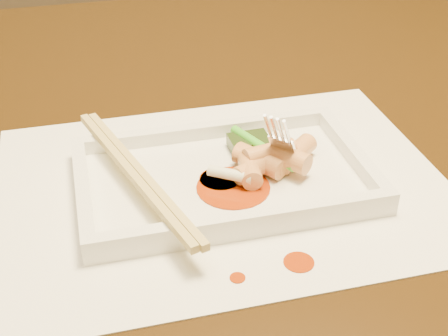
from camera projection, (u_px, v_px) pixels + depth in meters
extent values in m
cube|color=black|center=(214.00, 150.00, 0.65)|extent=(1.40, 0.90, 0.04)
cube|color=white|center=(224.00, 185.00, 0.56)|extent=(0.40, 0.30, 0.00)
cylinder|color=#9E2E04|center=(299.00, 262.00, 0.48)|extent=(0.02, 0.02, 0.00)
cylinder|color=#9E2E04|center=(238.00, 278.00, 0.46)|extent=(0.01, 0.01, 0.00)
cube|color=white|center=(224.00, 181.00, 0.56)|extent=(0.26, 0.16, 0.01)
cube|color=white|center=(206.00, 131.00, 0.62)|extent=(0.26, 0.01, 0.01)
cube|color=white|center=(247.00, 221.00, 0.50)|extent=(0.26, 0.01, 0.01)
cube|color=white|center=(83.00, 191.00, 0.53)|extent=(0.01, 0.14, 0.01)
cube|color=white|center=(353.00, 153.00, 0.58)|extent=(0.01, 0.14, 0.01)
cube|color=black|center=(249.00, 143.00, 0.59)|extent=(0.04, 0.03, 0.01)
cylinder|color=#EAEACC|center=(230.00, 174.00, 0.54)|extent=(0.04, 0.03, 0.01)
cylinder|color=green|center=(263.00, 148.00, 0.58)|extent=(0.04, 0.08, 0.01)
cube|color=tan|center=(131.00, 174.00, 0.53)|extent=(0.07, 0.22, 0.01)
cube|color=tan|center=(140.00, 172.00, 0.53)|extent=(0.07, 0.22, 0.01)
cylinder|color=#9E2E04|center=(233.00, 187.00, 0.54)|extent=(0.07, 0.07, 0.00)
cylinder|color=#9E2E04|center=(219.00, 179.00, 0.56)|extent=(0.04, 0.04, 0.00)
cylinder|color=#9E2E04|center=(221.00, 179.00, 0.56)|extent=(0.04, 0.04, 0.00)
cylinder|color=#E1AD69|center=(260.00, 161.00, 0.56)|extent=(0.05, 0.05, 0.02)
cylinder|color=#E1AD69|center=(259.00, 161.00, 0.56)|extent=(0.04, 0.05, 0.02)
cylinder|color=#E1AD69|center=(289.00, 158.00, 0.56)|extent=(0.04, 0.04, 0.02)
cylinder|color=#E1AD69|center=(255.00, 169.00, 0.55)|extent=(0.04, 0.03, 0.02)
cylinder|color=#E1AD69|center=(295.00, 154.00, 0.57)|extent=(0.05, 0.05, 0.02)
cylinder|color=#E1AD69|center=(270.00, 153.00, 0.56)|extent=(0.05, 0.03, 0.02)
cylinder|color=#E1AD69|center=(250.00, 169.00, 0.55)|extent=(0.02, 0.04, 0.02)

